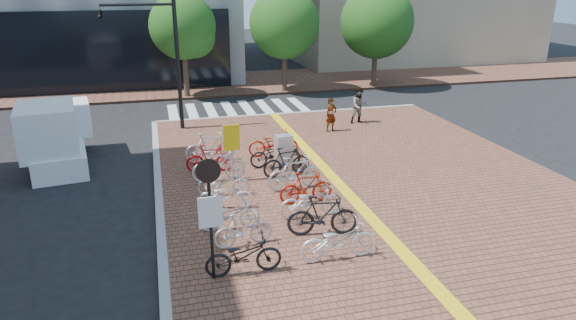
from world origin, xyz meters
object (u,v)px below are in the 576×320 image
object	(u,v)px
box_truck	(57,136)
bike_9	(323,215)
bike_5	(219,166)
bike_14	(275,154)
bike_3	(226,195)
traffic_light_pole	(143,37)
bike_7	(210,147)
utility_box	(284,152)
bike_13	(287,161)
notice_sign	(210,205)
pedestrian_b	(359,106)
bike_12	(295,173)
bike_1	(243,229)
yellow_sign	(232,143)
bike_4	(223,182)
bike_10	(311,201)
bike_2	(230,215)
bike_0	(244,256)
pedestrian_a	(331,115)
bike_6	(210,158)
bike_15	(273,143)
bike_8	(338,240)

from	to	relation	value
box_truck	bike_9	bearing A→B (deg)	-46.06
bike_5	bike_14	xyz separation A→B (m)	(2.22, 0.89, -0.07)
bike_5	bike_3	bearing A→B (deg)	174.78
traffic_light_pole	bike_7	bearing A→B (deg)	-66.86
utility_box	bike_5	bearing A→B (deg)	-167.21
bike_13	notice_sign	xyz separation A→B (m)	(-3.32, -6.01, 1.35)
bike_3	pedestrian_b	bearing A→B (deg)	-33.73
bike_12	traffic_light_pole	world-z (taller)	traffic_light_pole
bike_1	yellow_sign	xyz separation A→B (m)	(0.43, 4.54, 0.93)
bike_4	bike_10	xyz separation A→B (m)	(2.26, -2.24, 0.06)
bike_1	notice_sign	world-z (taller)	notice_sign
bike_2	bike_1	bearing A→B (deg)	-167.89
bike_5	box_truck	bearing A→B (deg)	55.36
pedestrian_b	traffic_light_pole	world-z (taller)	traffic_light_pole
bike_4	bike_12	size ratio (longest dim) A/B	0.88
bike_13	pedestrian_b	distance (m)	7.85
bike_2	bike_10	world-z (taller)	bike_10
bike_0	bike_10	xyz separation A→B (m)	(2.45, 2.54, 0.03)
box_truck	pedestrian_a	bearing A→B (deg)	6.70
bike_6	bike_3	bearing A→B (deg)	-173.75
bike_3	utility_box	distance (m)	3.82
utility_box	traffic_light_pole	xyz separation A→B (m)	(-4.66, 6.52, 3.59)
bike_14	pedestrian_b	bearing A→B (deg)	-45.80
bike_15	yellow_sign	size ratio (longest dim) A/B	0.97
bike_4	traffic_light_pole	size ratio (longest dim) A/B	0.28
bike_5	bike_9	xyz separation A→B (m)	(2.22, -4.66, 0.02)
bike_0	bike_7	world-z (taller)	bike_7
bike_5	bike_8	size ratio (longest dim) A/B	0.95
bike_1	bike_13	world-z (taller)	bike_13
bike_6	bike_12	xyz separation A→B (m)	(2.54, -2.32, 0.06)
bike_5	bike_12	distance (m)	2.73
bike_9	bike_13	distance (m)	4.57
bike_3	traffic_light_pole	size ratio (longest dim) A/B	0.27
utility_box	yellow_sign	xyz separation A→B (m)	(-2.00, -0.74, 0.76)
bike_3	bike_4	size ratio (longest dim) A/B	0.98
bike_3	box_truck	world-z (taller)	box_truck
yellow_sign	pedestrian_a	bearing A→B (deg)	43.34
utility_box	box_truck	bearing A→B (deg)	160.09
bike_1	bike_2	bearing A→B (deg)	3.82
bike_0	bike_9	distance (m)	2.79
bike_14	pedestrian_a	world-z (taller)	pedestrian_a
bike_9	pedestrian_b	xyz separation A→B (m)	(5.32, 10.48, 0.28)
bike_15	box_truck	bearing A→B (deg)	85.39
bike_5	utility_box	world-z (taller)	utility_box
bike_3	bike_15	bearing A→B (deg)	-20.32
bike_3	yellow_sign	bearing A→B (deg)	-4.98
bike_8	pedestrian_a	world-z (taller)	pedestrian_a
bike_8	bike_15	distance (m)	8.09
bike_4	bike_8	size ratio (longest dim) A/B	0.85
bike_2	bike_4	bearing A→B (deg)	-2.74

